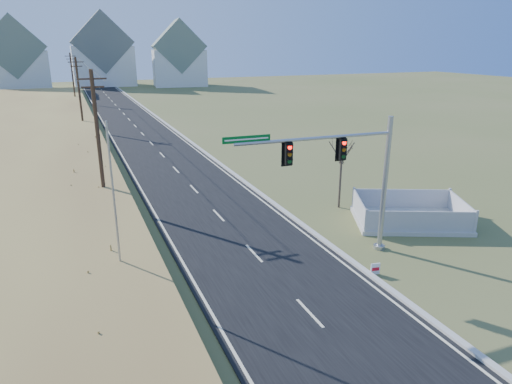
% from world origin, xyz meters
% --- Properties ---
extents(ground, '(260.00, 260.00, 0.00)m').
position_xyz_m(ground, '(0.00, 0.00, 0.00)').
color(ground, '#545C2C').
rests_on(ground, ground).
extents(road, '(8.00, 180.00, 0.06)m').
position_xyz_m(road, '(0.00, 50.00, 0.03)').
color(road, black).
rests_on(road, ground).
extents(curb, '(0.30, 180.00, 0.18)m').
position_xyz_m(curb, '(4.15, 50.00, 0.09)').
color(curb, '#B2AFA8').
rests_on(curb, ground).
extents(utility_pole_near, '(1.80, 0.26, 9.00)m').
position_xyz_m(utility_pole_near, '(-6.50, 15.00, 4.68)').
color(utility_pole_near, '#422D1E').
rests_on(utility_pole_near, ground).
extents(utility_pole_mid, '(1.80, 0.26, 9.00)m').
position_xyz_m(utility_pole_mid, '(-6.50, 45.00, 4.68)').
color(utility_pole_mid, '#422D1E').
rests_on(utility_pole_mid, ground).
extents(utility_pole_far, '(1.80, 0.26, 9.00)m').
position_xyz_m(utility_pole_far, '(-6.50, 75.00, 4.68)').
color(utility_pole_far, '#422D1E').
rests_on(utility_pole_far, ground).
extents(condo_nnw, '(14.93, 11.17, 17.03)m').
position_xyz_m(condo_nnw, '(-18.00, 108.00, 6.94)').
color(condo_nnw, white).
rests_on(condo_nnw, ground).
extents(condo_n, '(15.27, 10.20, 18.54)m').
position_xyz_m(condo_n, '(2.00, 112.00, 7.61)').
color(condo_n, white).
rests_on(condo_n, ground).
extents(condo_ne, '(14.12, 10.51, 16.52)m').
position_xyz_m(condo_ne, '(20.00, 104.00, 6.84)').
color(condo_ne, white).
rests_on(condo_ne, ground).
extents(traffic_signal_mast, '(8.94, 0.66, 7.11)m').
position_xyz_m(traffic_signal_mast, '(4.64, 2.17, 4.38)').
color(traffic_signal_mast, '#9EA0A5').
rests_on(traffic_signal_mast, ground).
extents(fence_enclosure, '(7.73, 6.71, 1.48)m').
position_xyz_m(fence_enclosure, '(10.53, 4.52, 0.29)').
color(fence_enclosure, '#B7B5AD').
rests_on(fence_enclosure, ground).
extents(open_sign, '(0.47, 0.13, 0.58)m').
position_xyz_m(open_sign, '(4.50, -0.25, 0.31)').
color(open_sign, white).
rests_on(open_sign, ground).
extents(flagpole, '(0.34, 0.34, 7.54)m').
position_xyz_m(flagpole, '(-6.77, 3.19, 3.01)').
color(flagpole, '#B7B5AD').
rests_on(flagpole, ground).
extents(bare_tree, '(1.83, 1.83, 4.84)m').
position_xyz_m(bare_tree, '(8.00, 8.50, 3.90)').
color(bare_tree, '#4C3F33').
rests_on(bare_tree, ground).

